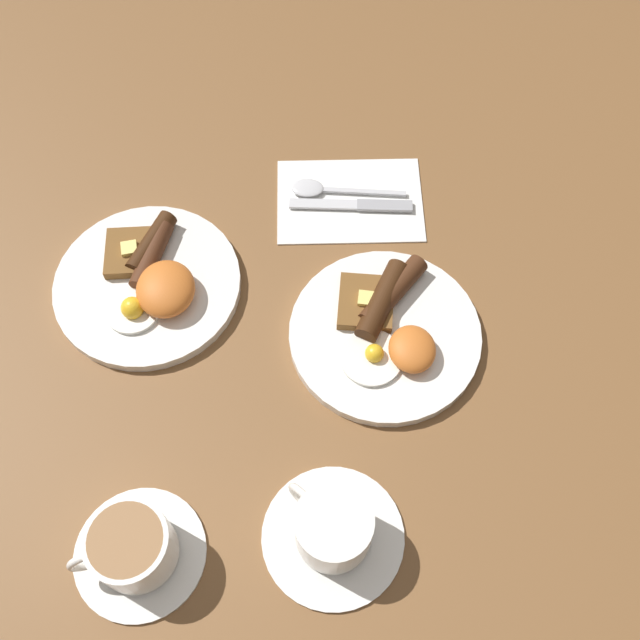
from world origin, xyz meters
name	(u,v)px	position (x,y,z in m)	size (l,w,h in m)	color
ground_plane	(384,337)	(0.00, 0.00, 0.00)	(3.00, 3.00, 0.00)	brown
breakfast_plate_near	(386,329)	(0.00, 0.00, 0.01)	(0.24, 0.24, 0.04)	white
breakfast_plate_far	(150,282)	(0.10, 0.29, 0.01)	(0.24, 0.24, 0.05)	white
teacup_near	(333,530)	(-0.24, 0.09, 0.03)	(0.16, 0.16, 0.08)	white
teacup_far	(133,548)	(-0.24, 0.30, 0.03)	(0.14, 0.14, 0.08)	white
napkin	(350,200)	(0.21, 0.02, 0.00)	(0.14, 0.20, 0.01)	white
knife	(358,205)	(0.20, 0.01, 0.01)	(0.04, 0.17, 0.01)	silver
spoon	(320,189)	(0.23, 0.06, 0.01)	(0.04, 0.16, 0.01)	silver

